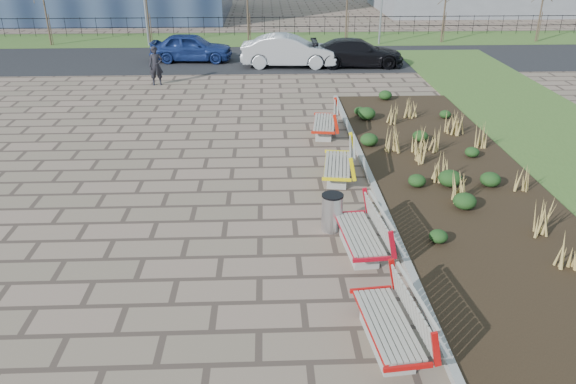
{
  "coord_description": "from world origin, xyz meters",
  "views": [
    {
      "loc": [
        1.03,
        -8.76,
        6.42
      ],
      "look_at": [
        1.5,
        3.0,
        0.9
      ],
      "focal_mm": 35.0,
      "sensor_mm": 36.0,
      "label": 1
    }
  ],
  "objects_px": {
    "litter_bin": "(332,213)",
    "car_black": "(357,53)",
    "car_blue": "(191,47)",
    "bench_a": "(388,321)",
    "pedestrian": "(156,66)",
    "bench_c": "(337,162)",
    "bench_b": "(359,231)",
    "car_silver": "(289,51)",
    "bench_d": "(324,121)"
  },
  "relations": [
    {
      "from": "bench_a",
      "to": "bench_d",
      "type": "xyz_separation_m",
      "value": [
        0.0,
        10.82,
        0.0
      ]
    },
    {
      "from": "car_silver",
      "to": "car_black",
      "type": "relative_size",
      "value": 1.02
    },
    {
      "from": "bench_d",
      "to": "car_black",
      "type": "relative_size",
      "value": 0.44
    },
    {
      "from": "car_black",
      "to": "bench_d",
      "type": "bearing_deg",
      "value": 166.32
    },
    {
      "from": "bench_d",
      "to": "car_silver",
      "type": "xyz_separation_m",
      "value": [
        -0.78,
        10.56,
        0.31
      ]
    },
    {
      "from": "bench_d",
      "to": "car_blue",
      "type": "height_order",
      "value": "car_blue"
    },
    {
      "from": "bench_a",
      "to": "bench_b",
      "type": "distance_m",
      "value": 3.07
    },
    {
      "from": "bench_a",
      "to": "car_black",
      "type": "height_order",
      "value": "car_black"
    },
    {
      "from": "bench_b",
      "to": "car_blue",
      "type": "height_order",
      "value": "car_blue"
    },
    {
      "from": "bench_b",
      "to": "car_silver",
      "type": "xyz_separation_m",
      "value": [
        -0.78,
        18.31,
        0.31
      ]
    },
    {
      "from": "bench_a",
      "to": "car_black",
      "type": "xyz_separation_m",
      "value": [
        2.72,
        21.33,
        0.21
      ]
    },
    {
      "from": "pedestrian",
      "to": "bench_c",
      "type": "bearing_deg",
      "value": -70.51
    },
    {
      "from": "bench_c",
      "to": "car_silver",
      "type": "bearing_deg",
      "value": 101.05
    },
    {
      "from": "car_blue",
      "to": "pedestrian",
      "type": "bearing_deg",
      "value": 172.15
    },
    {
      "from": "litter_bin",
      "to": "car_silver",
      "type": "relative_size",
      "value": 0.18
    },
    {
      "from": "bench_c",
      "to": "car_silver",
      "type": "height_order",
      "value": "car_silver"
    },
    {
      "from": "car_silver",
      "to": "car_black",
      "type": "xyz_separation_m",
      "value": [
        3.5,
        -0.04,
        -0.11
      ]
    },
    {
      "from": "bench_c",
      "to": "bench_a",
      "type": "bearing_deg",
      "value": -82.08
    },
    {
      "from": "bench_c",
      "to": "car_blue",
      "type": "distance_m",
      "value": 16.88
    },
    {
      "from": "bench_a",
      "to": "bench_b",
      "type": "relative_size",
      "value": 1.0
    },
    {
      "from": "car_blue",
      "to": "car_silver",
      "type": "bearing_deg",
      "value": -102.47
    },
    {
      "from": "bench_d",
      "to": "pedestrian",
      "type": "height_order",
      "value": "pedestrian"
    },
    {
      "from": "bench_a",
      "to": "car_black",
      "type": "relative_size",
      "value": 0.44
    },
    {
      "from": "bench_d",
      "to": "car_blue",
      "type": "relative_size",
      "value": 0.49
    },
    {
      "from": "litter_bin",
      "to": "car_black",
      "type": "relative_size",
      "value": 0.19
    },
    {
      "from": "litter_bin",
      "to": "bench_c",
      "type": "bearing_deg",
      "value": 80.81
    },
    {
      "from": "bench_b",
      "to": "car_black",
      "type": "distance_m",
      "value": 18.47
    },
    {
      "from": "bench_b",
      "to": "bench_d",
      "type": "height_order",
      "value": "same"
    },
    {
      "from": "car_silver",
      "to": "litter_bin",
      "type": "bearing_deg",
      "value": -175.52
    },
    {
      "from": "bench_c",
      "to": "car_blue",
      "type": "height_order",
      "value": "car_blue"
    },
    {
      "from": "pedestrian",
      "to": "car_black",
      "type": "bearing_deg",
      "value": 6.57
    },
    {
      "from": "bench_b",
      "to": "bench_a",
      "type": "bearing_deg",
      "value": -95.14
    },
    {
      "from": "bench_b",
      "to": "car_black",
      "type": "relative_size",
      "value": 0.44
    },
    {
      "from": "car_blue",
      "to": "car_black",
      "type": "height_order",
      "value": "car_blue"
    },
    {
      "from": "bench_c",
      "to": "car_black",
      "type": "bearing_deg",
      "value": 87.14
    },
    {
      "from": "litter_bin",
      "to": "car_blue",
      "type": "bearing_deg",
      "value": 106.08
    },
    {
      "from": "bench_c",
      "to": "bench_b",
      "type": "bearing_deg",
      "value": -82.08
    },
    {
      "from": "bench_d",
      "to": "car_silver",
      "type": "distance_m",
      "value": 10.59
    },
    {
      "from": "bench_a",
      "to": "bench_c",
      "type": "height_order",
      "value": "same"
    },
    {
      "from": "bench_b",
      "to": "car_blue",
      "type": "xyz_separation_m",
      "value": [
        -5.89,
        19.79,
        0.25
      ]
    },
    {
      "from": "bench_c",
      "to": "bench_d",
      "type": "xyz_separation_m",
      "value": [
        0.0,
        3.77,
        0.0
      ]
    },
    {
      "from": "car_black",
      "to": "car_silver",
      "type": "bearing_deg",
      "value": 90.13
    },
    {
      "from": "bench_a",
      "to": "pedestrian",
      "type": "xyz_separation_m",
      "value": [
        -6.9,
        17.94,
        0.36
      ]
    },
    {
      "from": "car_blue",
      "to": "car_black",
      "type": "bearing_deg",
      "value": -96.32
    },
    {
      "from": "car_silver",
      "to": "car_black",
      "type": "distance_m",
      "value": 3.51
    },
    {
      "from": "bench_a",
      "to": "bench_c",
      "type": "relative_size",
      "value": 1.0
    },
    {
      "from": "bench_b",
      "to": "bench_d",
      "type": "distance_m",
      "value": 7.75
    },
    {
      "from": "bench_a",
      "to": "car_silver",
      "type": "height_order",
      "value": "car_silver"
    },
    {
      "from": "pedestrian",
      "to": "car_silver",
      "type": "bearing_deg",
      "value": 16.47
    },
    {
      "from": "bench_d",
      "to": "litter_bin",
      "type": "relative_size",
      "value": 2.37
    }
  ]
}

